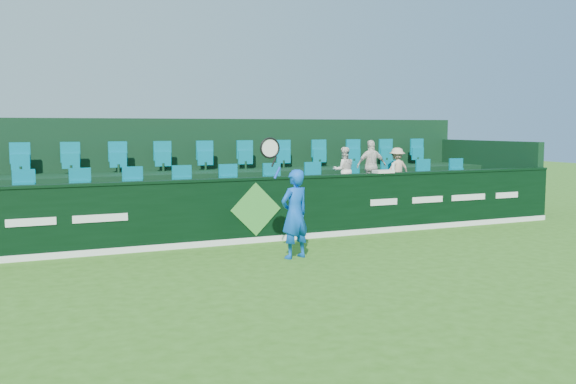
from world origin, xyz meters
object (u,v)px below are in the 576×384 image
spectator_left (344,170)px  spectator_right (397,169)px  tennis_player (294,213)px  spectator_middle (371,166)px  towel (383,172)px  drinks_bottle (393,168)px

spectator_left → spectator_right: spectator_left is taller
tennis_player → spectator_right: size_ratio=2.12×
spectator_middle → spectator_left: bearing=10.5°
tennis_player → spectator_left: size_ratio=2.05×
spectator_middle → spectator_right: size_ratio=1.19×
spectator_middle → towel: bearing=81.9°
tennis_player → towel: tennis_player is taller
towel → spectator_left: bearing=109.2°
drinks_bottle → spectator_left: bearing=120.3°
drinks_bottle → spectator_middle: bearing=84.2°
spectator_left → towel: (0.39, -1.12, 0.03)m
tennis_player → spectator_right: (4.19, 2.95, 0.50)m
towel → spectator_right: bearing=45.0°
spectator_left → spectator_middle: bearing=-167.3°
spectator_left → spectator_right: 1.51m
spectator_middle → drinks_bottle: 1.13m
towel → spectator_middle: bearing=71.4°
tennis_player → drinks_bottle: tennis_player is taller
tennis_player → drinks_bottle: size_ratio=10.19×
spectator_right → drinks_bottle: (-0.86, -1.12, 0.13)m
drinks_bottle → tennis_player: bearing=-151.3°
spectator_middle → drinks_bottle: size_ratio=5.70×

